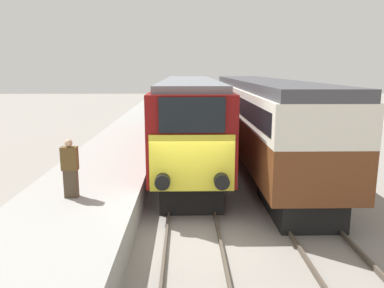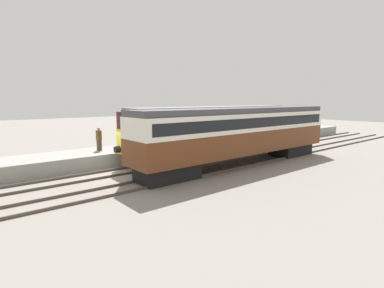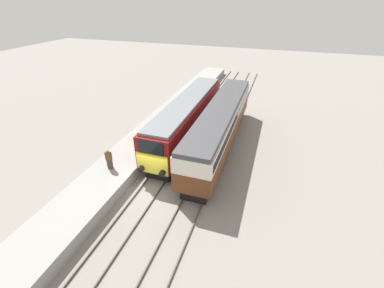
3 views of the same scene
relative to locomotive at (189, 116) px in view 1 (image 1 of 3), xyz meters
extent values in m
plane|color=gray|center=(0.00, -8.46, -2.27)|extent=(120.00, 120.00, 0.00)
cube|color=gray|center=(-3.30, -0.46, -1.79)|extent=(3.50, 50.00, 0.97)
cube|color=#4C4238|center=(-0.72, -3.46, -2.20)|extent=(0.07, 60.00, 0.14)
cube|color=#4C4238|center=(0.72, -3.46, -2.20)|extent=(0.07, 60.00, 0.14)
cube|color=#4C4238|center=(2.68, -3.46, -2.20)|extent=(0.07, 60.00, 0.14)
cube|color=#4C4238|center=(4.12, -3.46, -2.20)|extent=(0.07, 60.00, 0.14)
cube|color=black|center=(0.00, -5.19, -1.77)|extent=(2.03, 4.00, 1.00)
cube|color=black|center=(0.00, 5.27, -1.77)|extent=(2.03, 4.00, 1.00)
cube|color=maroon|center=(0.00, 0.04, 0.13)|extent=(2.70, 15.45, 2.80)
cube|color=yellow|center=(0.00, -7.73, -0.43)|extent=(2.48, 0.10, 1.68)
cube|color=black|center=(0.00, -7.73, 0.97)|extent=(1.89, 0.10, 1.01)
cube|color=slate|center=(0.00, 0.04, 1.65)|extent=(2.38, 14.84, 0.24)
cylinder|color=black|center=(-0.85, -7.94, -0.92)|extent=(0.44, 0.35, 0.44)
cylinder|color=black|center=(0.85, -7.94, -0.92)|extent=(0.44, 0.35, 0.44)
cube|color=black|center=(3.40, -6.88, -1.80)|extent=(1.89, 3.60, 0.95)
cube|color=black|center=(3.40, 5.63, -1.80)|extent=(1.89, 3.60, 0.95)
cube|color=brown|center=(3.40, -0.63, -0.56)|extent=(2.70, 16.91, 1.52)
cube|color=silver|center=(3.40, -0.63, 0.80)|extent=(2.71, 16.91, 1.20)
cube|color=black|center=(3.40, -0.63, 0.80)|extent=(2.75, 16.24, 0.66)
cube|color=#424247|center=(3.40, -0.63, 1.58)|extent=(2.48, 16.91, 0.36)
cube|color=#473828|center=(-3.41, -8.10, -0.91)|extent=(0.36, 0.24, 0.79)
cube|color=brown|center=(-3.41, -8.10, -0.18)|extent=(0.44, 0.26, 0.66)
sphere|color=tan|center=(-3.41, -8.10, 0.25)|extent=(0.21, 0.21, 0.21)
camera|label=1|loc=(-0.20, -18.25, 2.26)|focal=35.00mm
camera|label=2|loc=(17.17, -16.50, 2.33)|focal=28.00mm
camera|label=3|loc=(7.57, -21.36, 10.24)|focal=24.00mm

